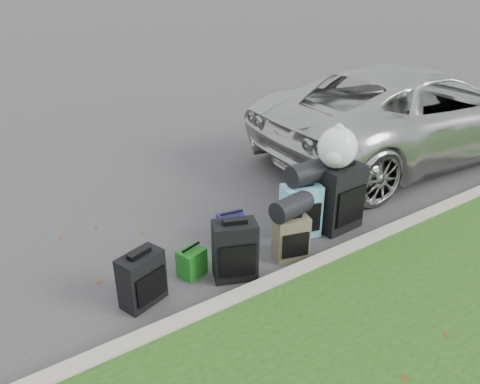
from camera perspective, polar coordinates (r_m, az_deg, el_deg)
ground at (r=5.87m, az=1.92°, el=-5.31°), size 120.00×120.00×0.00m
curb at (r=5.19m, az=8.55°, el=-9.24°), size 120.00×0.18×0.15m
suv at (r=8.67m, az=20.23°, el=9.13°), size 5.78×2.98×1.56m
suitcase_small_black at (r=4.74m, az=-11.88°, el=-10.33°), size 0.50×0.37×0.55m
suitcase_large_black_left at (r=4.96m, az=-0.62°, el=-7.14°), size 0.53×0.43×0.66m
suitcase_olive at (r=5.35m, az=6.24°, el=-5.54°), size 0.43×0.33×0.52m
suitcase_teal at (r=5.77m, az=7.40°, el=-2.27°), size 0.53×0.40×0.67m
suitcase_large_black_right at (r=5.97m, az=12.08°, el=-0.69°), size 0.58×0.36×0.85m
tote_green at (r=5.12m, az=-5.91°, el=-8.54°), size 0.32×0.29×0.31m
tote_navy at (r=5.69m, az=-1.01°, el=-4.39°), size 0.35×0.30×0.34m
duffel_left at (r=5.17m, az=6.22°, el=-1.84°), size 0.49×0.31×0.25m
duffel_right at (r=5.64m, az=8.17°, el=2.30°), size 0.49×0.28×0.27m
trash_bag at (r=5.69m, az=11.79°, el=5.32°), size 0.48×0.48×0.48m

